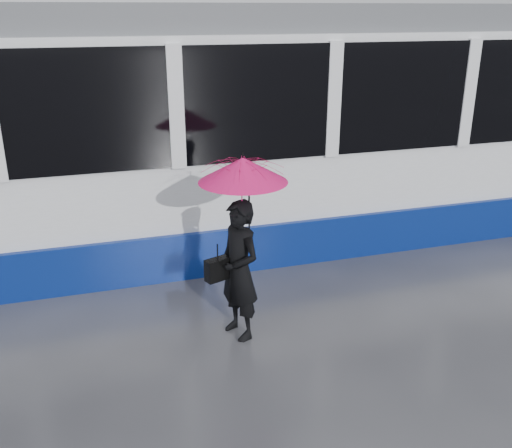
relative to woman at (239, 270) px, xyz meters
name	(u,v)px	position (x,y,z in m)	size (l,w,h in m)	color
ground	(243,322)	(0.10, 0.23, -0.75)	(90.00, 90.00, 0.00)	#2B2B31
rails	(197,240)	(0.10, 2.73, -0.74)	(34.00, 1.51, 0.02)	#3F3D38
woman	(239,270)	(0.00, 0.00, 0.00)	(0.55, 0.36, 1.51)	black
umbrella	(243,187)	(0.05, 0.00, 0.90)	(1.14, 1.14, 1.02)	#E81393
handbag	(218,269)	(-0.22, 0.02, 0.04)	(0.29, 0.20, 0.41)	black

